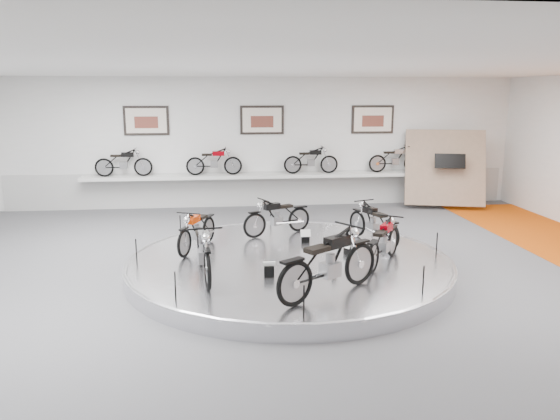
{
  "coord_description": "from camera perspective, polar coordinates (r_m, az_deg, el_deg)",
  "views": [
    {
      "loc": [
        -1.33,
        -10.0,
        3.5
      ],
      "look_at": [
        -0.15,
        0.6,
        1.22
      ],
      "focal_mm": 35.0,
      "sensor_mm": 36.0,
      "label": 1
    }
  ],
  "objects": [
    {
      "name": "wall_front",
      "position": [
        3.61,
        16.29,
        -13.05
      ],
      "size": [
        16.0,
        0.0,
        16.0
      ],
      "primitive_type": "plane",
      "rotation": [
        -1.57,
        0.0,
        0.0
      ],
      "color": "white",
      "rests_on": "floor"
    },
    {
      "name": "poster_center",
      "position": [
        17.03,
        -1.89,
        9.38
      ],
      "size": [
        1.35,
        0.06,
        0.88
      ],
      "primitive_type": "cube",
      "color": "#F2E3D0",
      "rests_on": "wall_back"
    },
    {
      "name": "floor",
      "position": [
        10.68,
        1.16,
        -7.07
      ],
      "size": [
        16.0,
        16.0,
        0.0
      ],
      "primitive_type": "plane",
      "color": "#505153",
      "rests_on": "ground"
    },
    {
      "name": "display_platform",
      "position": [
        10.91,
        0.96,
        -5.81
      ],
      "size": [
        6.4,
        6.4,
        0.3
      ],
      "primitive_type": "cylinder",
      "color": "silver",
      "rests_on": "floor"
    },
    {
      "name": "shelf_bike_b",
      "position": [
        16.83,
        -6.9,
        4.87
      ],
      "size": [
        1.22,
        0.43,
        0.73
      ],
      "primitive_type": null,
      "color": "#7B0008",
      "rests_on": "shelf"
    },
    {
      "name": "dado_band",
      "position": [
        17.29,
        -1.84,
        2.24
      ],
      "size": [
        15.68,
        0.04,
        1.1
      ],
      "primitive_type": "cube",
      "color": "#BCBCBA",
      "rests_on": "floor"
    },
    {
      "name": "bike_b",
      "position": [
        12.54,
        -0.29,
        -0.65
      ],
      "size": [
        1.58,
        1.1,
        0.88
      ],
      "primitive_type": null,
      "rotation": [
        0.0,
        0.0,
        3.57
      ],
      "color": "black",
      "rests_on": "display_platform"
    },
    {
      "name": "bike_f",
      "position": [
        10.56,
        10.77,
        -3.28
      ],
      "size": [
        1.3,
        1.55,
        0.89
      ],
      "primitive_type": null,
      "rotation": [
        0.0,
        0.0,
        7.25
      ],
      "color": "#7B0008",
      "rests_on": "display_platform"
    },
    {
      "name": "bike_d",
      "position": [
        9.74,
        -8.01,
        -4.12
      ],
      "size": [
        0.81,
        1.78,
        1.01
      ],
      "primitive_type": null,
      "rotation": [
        0.0,
        0.0,
        4.83
      ],
      "color": "#B1B1B6",
      "rests_on": "display_platform"
    },
    {
      "name": "bike_e",
      "position": [
        8.82,
        5.18,
        -5.44
      ],
      "size": [
        1.93,
        1.62,
        1.11
      ],
      "primitive_type": null,
      "rotation": [
        0.0,
        0.0,
        6.89
      ],
      "color": "black",
      "rests_on": "display_platform"
    },
    {
      "name": "poster_right",
      "position": [
        17.65,
        9.67,
        9.31
      ],
      "size": [
        1.35,
        0.06,
        0.88
      ],
      "primitive_type": "cube",
      "color": "#F2E3D0",
      "rests_on": "wall_back"
    },
    {
      "name": "ceiling",
      "position": [
        10.1,
        1.26,
        14.9
      ],
      "size": [
        16.0,
        16.0,
        0.0
      ],
      "primitive_type": "plane",
      "rotation": [
        3.14,
        0.0,
        0.0
      ],
      "color": "white",
      "rests_on": "wall_back"
    },
    {
      "name": "shelf_bike_d",
      "position": [
        17.72,
        11.94,
        5.06
      ],
      "size": [
        1.22,
        0.43,
        0.73
      ],
      "primitive_type": null,
      "color": "#B1B1B6",
      "rests_on": "shelf"
    },
    {
      "name": "bike_a",
      "position": [
        12.09,
        9.73,
        -1.29
      ],
      "size": [
        1.03,
        1.6,
        0.89
      ],
      "primitive_type": null,
      "rotation": [
        0.0,
        0.0,
        1.93
      ],
      "color": "black",
      "rests_on": "display_platform"
    },
    {
      "name": "shelf_bike_a",
      "position": [
        17.08,
        -16.03,
        4.6
      ],
      "size": [
        1.22,
        0.43,
        0.73
      ],
      "primitive_type": null,
      "color": "black",
      "rests_on": "shelf"
    },
    {
      "name": "shelf",
      "position": [
        16.94,
        -1.78,
        3.58
      ],
      "size": [
        11.0,
        0.55,
        0.1
      ],
      "primitive_type": "cube",
      "color": "silver",
      "rests_on": "wall_back"
    },
    {
      "name": "display_panel",
      "position": [
        17.67,
        16.84,
        4.24
      ],
      "size": [
        2.56,
        1.52,
        2.3
      ],
      "primitive_type": "cube",
      "rotation": [
        -0.35,
        0.0,
        -0.26
      ],
      "color": "#997A63",
      "rests_on": "floor"
    },
    {
      "name": "poster_left",
      "position": [
        17.12,
        -13.8,
        9.06
      ],
      "size": [
        1.35,
        0.06,
        0.88
      ],
      "primitive_type": "cube",
      "color": "#F2E3D0",
      "rests_on": "wall_back"
    },
    {
      "name": "shelf_bike_c",
      "position": [
        17.07,
        3.26,
        5.04
      ],
      "size": [
        1.22,
        0.43,
        0.73
      ],
      "primitive_type": null,
      "color": "black",
      "rests_on": "shelf"
    },
    {
      "name": "bike_c",
      "position": [
        11.47,
        -8.69,
        -2.01
      ],
      "size": [
        1.06,
        1.57,
        0.87
      ],
      "primitive_type": null,
      "rotation": [
        0.0,
        0.0,
        4.31
      ],
      "color": "#BA2A00",
      "rests_on": "display_platform"
    },
    {
      "name": "platform_rim",
      "position": [
        10.88,
        0.96,
        -5.21
      ],
      "size": [
        6.4,
        6.4,
        0.1
      ],
      "primitive_type": "torus",
      "color": "#B2B2BA",
      "rests_on": "display_platform"
    },
    {
      "name": "wall_back",
      "position": [
        17.12,
        -1.88,
        7.04
      ],
      "size": [
        16.0,
        0.0,
        16.0
      ],
      "primitive_type": "plane",
      "rotation": [
        1.57,
        0.0,
        0.0
      ],
      "color": "white",
      "rests_on": "floor"
    }
  ]
}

